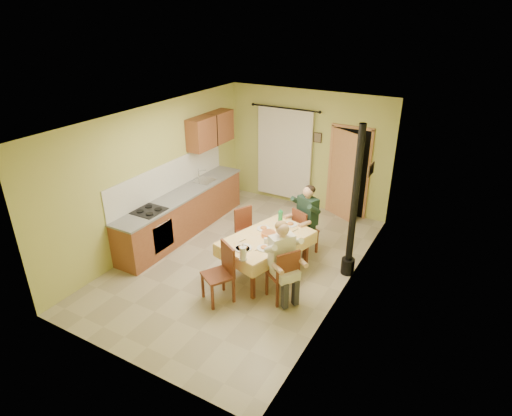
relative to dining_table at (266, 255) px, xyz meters
The scene contains 17 objects.
floor 0.73m from the dining_table, 166.72° to the left, with size 4.00×6.00×0.01m, color tan.
room_shell 1.57m from the dining_table, 166.72° to the left, with size 4.04×6.04×2.82m.
kitchen_run 2.37m from the dining_table, 166.80° to the left, with size 0.64×3.64×1.56m.
upper_cabinets 3.42m from the dining_table, 142.74° to the left, with size 0.35×1.40×0.70m, color brown.
curtain 3.37m from the dining_table, 110.73° to the left, with size 1.70×0.07×2.22m.
doorway 3.12m from the dining_table, 82.00° to the left, with size 0.96×0.44×2.15m.
dining_table is the anchor object (origin of this frame).
tableware 0.44m from the dining_table, 90.59° to the right, with size 0.61×1.65×0.33m.
chair_far 1.09m from the dining_table, 73.99° to the left, with size 0.52×0.52×0.95m.
chair_near 1.12m from the dining_table, 106.66° to the right, with size 0.61×0.61×1.01m.
chair_right 0.79m from the dining_table, 42.35° to the right, with size 0.59×0.59×0.98m.
chair_left 0.78m from the dining_table, 145.97° to the left, with size 0.52×0.52×0.95m.
man_far 1.20m from the dining_table, 73.89° to the left, with size 0.65×0.60×1.39m.
man_right 0.92m from the dining_table, 42.51° to the right, with size 0.64×0.65×1.39m.
stove_flue 1.63m from the dining_table, 29.73° to the left, with size 0.24×0.24×2.80m.
picture_back 3.42m from the dining_table, 96.43° to the left, with size 0.19×0.03×0.23m, color black.
picture_right 2.42m from the dining_table, 44.43° to the left, with size 0.03×0.31×0.21m, color brown.
Camera 1 is at (3.69, -6.00, 4.46)m, focal length 30.00 mm.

